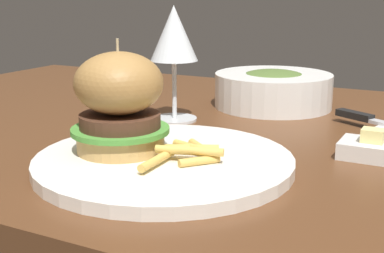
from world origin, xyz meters
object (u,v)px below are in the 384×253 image
(butter_dish, at_px, (372,149))
(soup_bowl, at_px, (273,89))
(main_plate, at_px, (164,162))
(burger_sandwich, at_px, (119,102))
(wine_glass, at_px, (173,38))

(butter_dish, distance_m, soup_bowl, 0.30)
(soup_bowl, bearing_deg, main_plate, -90.20)
(burger_sandwich, xyz_separation_m, wine_glass, (-0.05, 0.21, 0.06))
(butter_dish, bearing_deg, soup_bowl, 132.06)
(main_plate, distance_m, wine_glass, 0.26)
(wine_glass, height_order, soup_bowl, wine_glass)
(wine_glass, relative_size, butter_dish, 2.37)
(burger_sandwich, bearing_deg, wine_glass, 102.34)
(wine_glass, distance_m, butter_dish, 0.33)
(main_plate, xyz_separation_m, burger_sandwich, (-0.06, -0.00, 0.06))
(butter_dish, height_order, soup_bowl, soup_bowl)
(burger_sandwich, distance_m, wine_glass, 0.22)
(main_plate, xyz_separation_m, soup_bowl, (0.00, 0.37, 0.02))
(main_plate, relative_size, butter_dish, 3.98)
(main_plate, xyz_separation_m, wine_glass, (-0.10, 0.20, 0.12))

